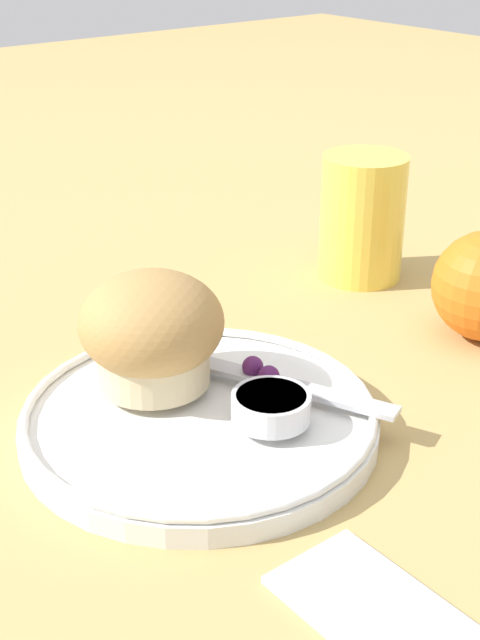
{
  "coord_description": "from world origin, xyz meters",
  "views": [
    {
      "loc": [
        0.4,
        -0.29,
        0.31
      ],
      "look_at": [
        -0.02,
        0.04,
        0.06
      ],
      "focal_mm": 50.0,
      "sensor_mm": 36.0,
      "label": 1
    }
  ],
  "objects": [
    {
      "name": "berry_pair",
      "position": [
        0.01,
        0.04,
        0.03
      ],
      "size": [
        0.03,
        0.01,
        0.01
      ],
      "color": "#4C194C",
      "rests_on": "plate"
    },
    {
      "name": "juice_glass",
      "position": [
        -0.11,
        0.25,
        0.05
      ],
      "size": [
        0.07,
        0.07,
        0.11
      ],
      "color": "#EAD14C",
      "rests_on": "ground_plane"
    },
    {
      "name": "ground_plane",
      "position": [
        0.0,
        0.0,
        0.0
      ],
      "size": [
        3.0,
        3.0,
        0.0
      ],
      "primitive_type": "plane",
      "color": "tan"
    },
    {
      "name": "muffin",
      "position": [
        -0.03,
        -0.02,
        0.06
      ],
      "size": [
        0.09,
        0.09,
        0.08
      ],
      "color": "beige",
      "rests_on": "plate"
    },
    {
      "name": "plate",
      "position": [
        0.01,
        -0.01,
        0.01
      ],
      "size": [
        0.23,
        0.23,
        0.02
      ],
      "color": "white",
      "rests_on": "ground_plane"
    },
    {
      "name": "folded_napkin",
      "position": [
        0.19,
        -0.04,
        0.0
      ],
      "size": [
        0.11,
        0.06,
        0.01
      ],
      "color": "#B2BCCC",
      "rests_on": "ground_plane"
    },
    {
      "name": "butter_knife",
      "position": [
        0.02,
        0.04,
        0.02
      ],
      "size": [
        0.16,
        0.08,
        0.0
      ],
      "rotation": [
        0.0,
        0.0,
        0.41
      ],
      "color": "#B7B7BC",
      "rests_on": "plate"
    },
    {
      "name": "cream_ramekin",
      "position": [
        0.05,
        0.01,
        0.03
      ],
      "size": [
        0.05,
        0.05,
        0.02
      ],
      "color": "silver",
      "rests_on": "plate"
    }
  ]
}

